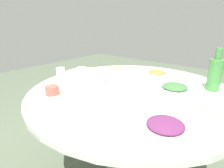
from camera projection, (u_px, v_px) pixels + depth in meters
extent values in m
cylinder|color=#99999E|center=(130.00, 139.00, 1.27)|extent=(0.16, 0.16, 0.68)
cylinder|color=silver|center=(132.00, 91.00, 1.15)|extent=(1.27, 1.27, 0.03)
cylinder|color=#B2B5BA|center=(85.00, 78.00, 1.23)|extent=(0.27, 0.27, 0.08)
ellipsoid|color=white|center=(85.00, 77.00, 1.23)|extent=(0.22, 0.22, 0.09)
cube|color=white|center=(78.00, 74.00, 1.15)|extent=(0.08, 0.16, 0.01)
cylinder|color=white|center=(97.00, 100.00, 0.91)|extent=(0.26, 0.26, 0.06)
cylinder|color=#32170C|center=(97.00, 101.00, 0.91)|extent=(0.23, 0.23, 0.04)
cylinder|color=silver|center=(97.00, 96.00, 0.90)|extent=(0.16, 0.24, 0.01)
cylinder|color=white|center=(117.00, 70.00, 1.53)|extent=(0.24, 0.24, 0.02)
ellipsoid|color=#E98C60|center=(117.00, 68.00, 1.52)|extent=(0.17, 0.17, 0.03)
cylinder|color=silver|center=(174.00, 90.00, 1.10)|extent=(0.20, 0.20, 0.02)
ellipsoid|color=#356134|center=(175.00, 87.00, 1.10)|extent=(0.15, 0.15, 0.04)
cylinder|color=white|center=(157.00, 74.00, 1.43)|extent=(0.20, 0.20, 0.02)
ellipsoid|color=#B66430|center=(157.00, 72.00, 1.42)|extent=(0.14, 0.14, 0.03)
cylinder|color=silver|center=(165.00, 128.00, 0.71)|extent=(0.22, 0.22, 0.02)
ellipsoid|color=#5A244F|center=(165.00, 125.00, 0.71)|extent=(0.15, 0.15, 0.03)
cylinder|color=white|center=(219.00, 111.00, 0.85)|extent=(0.22, 0.22, 0.02)
ellipsoid|color=#DBB176|center=(220.00, 108.00, 0.84)|extent=(0.17, 0.17, 0.03)
cylinder|color=#40863D|center=(215.00, 75.00, 1.10)|extent=(0.08, 0.08, 0.19)
cylinder|color=#40863D|center=(219.00, 54.00, 1.05)|extent=(0.04, 0.04, 0.07)
cylinder|color=silver|center=(61.00, 72.00, 1.38)|extent=(0.07, 0.07, 0.07)
cylinder|color=#C45041|center=(52.00, 90.00, 1.05)|extent=(0.08, 0.08, 0.05)
cylinder|color=white|center=(82.00, 71.00, 1.45)|extent=(0.08, 0.08, 0.06)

